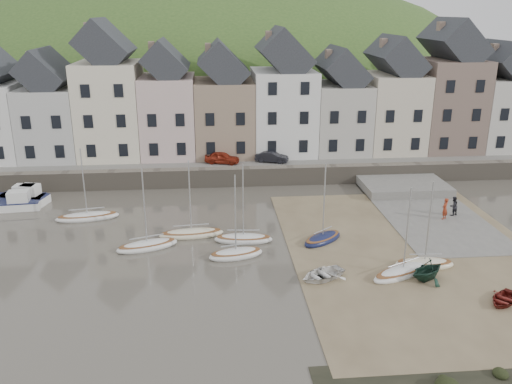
{
  "coord_description": "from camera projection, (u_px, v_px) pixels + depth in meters",
  "views": [
    {
      "loc": [
        -3.48,
        -33.67,
        16.64
      ],
      "look_at": [
        0.0,
        6.0,
        3.0
      ],
      "focal_mm": 37.5,
      "sensor_mm": 36.0,
      "label": 1
    }
  ],
  "objects": [
    {
      "name": "sailboat_5",
      "position": [
        323.0,
        238.0,
        40.29
      ],
      "size": [
        3.9,
        3.54,
        6.32
      ],
      "color": "#151B42",
      "rests_on": "ground"
    },
    {
      "name": "rowboat_red",
      "position": [
        504.0,
        299.0,
        31.77
      ],
      "size": [
        3.18,
        3.11,
        0.54
      ],
      "primitive_type": "imported",
      "rotation": [
        0.0,
        0.0,
        -0.85
      ],
      "color": "maroon",
      "rests_on": "beach"
    },
    {
      "name": "townhouse_terrace",
      "position": [
        258.0,
        100.0,
        57.81
      ],
      "size": [
        61.05,
        8.0,
        13.93
      ],
      "color": "silver",
      "rests_on": "quay_land"
    },
    {
      "name": "hillside",
      "position": [
        204.0,
        206.0,
        99.37
      ],
      "size": [
        134.4,
        84.0,
        84.0
      ],
      "color": "#365622",
      "rests_on": "ground"
    },
    {
      "name": "beach",
      "position": [
        416.0,
        254.0,
        38.32
      ],
      "size": [
        18.0,
        26.0,
        0.06
      ],
      "primitive_type": "cube",
      "color": "brown",
      "rests_on": "ground"
    },
    {
      "name": "sailboat_1",
      "position": [
        147.0,
        245.0,
        39.13
      ],
      "size": [
        4.78,
        2.9,
        6.32
      ],
      "color": "white",
      "rests_on": "ground"
    },
    {
      "name": "sailboat_4",
      "position": [
        243.0,
        238.0,
        40.29
      ],
      "size": [
        4.53,
        1.89,
        6.32
      ],
      "color": "white",
      "rests_on": "ground"
    },
    {
      "name": "slipway",
      "position": [
        427.0,
        212.0,
        46.18
      ],
      "size": [
        8.0,
        18.0,
        0.12
      ],
      "primitive_type": "cube",
      "color": "slate",
      "rests_on": "ground"
    },
    {
      "name": "motorboat_1",
      "position": [
        13.0,
        203.0,
        46.69
      ],
      "size": [
        5.07,
        2.21,
        1.7
      ],
      "color": "white",
      "rests_on": "ground"
    },
    {
      "name": "motorboat_0",
      "position": [
        19.0,
        197.0,
        48.19
      ],
      "size": [
        5.14,
        2.23,
        1.7
      ],
      "color": "white",
      "rests_on": "ground"
    },
    {
      "name": "person_red",
      "position": [
        445.0,
        209.0,
        44.16
      ],
      "size": [
        0.79,
        0.76,
        1.82
      ],
      "primitive_type": "imported",
      "rotation": [
        0.0,
        0.0,
        3.83
      ],
      "color": "maroon",
      "rests_on": "slipway"
    },
    {
      "name": "sailboat_0",
      "position": [
        87.0,
        216.0,
        44.58
      ],
      "size": [
        5.35,
        2.35,
        6.32
      ],
      "color": "white",
      "rests_on": "ground"
    },
    {
      "name": "sailboat_7",
      "position": [
        424.0,
        263.0,
        36.34
      ],
      "size": [
        4.11,
        1.76,
        6.32
      ],
      "color": "beige",
      "rests_on": "ground"
    },
    {
      "name": "rowboat_white",
      "position": [
        322.0,
        274.0,
        34.59
      ],
      "size": [
        3.85,
        3.46,
        0.66
      ],
      "primitive_type": "imported",
      "rotation": [
        0.0,
        0.0,
        -1.09
      ],
      "color": "white",
      "rests_on": "beach"
    },
    {
      "name": "seawall",
      "position": [
        246.0,
        176.0,
        53.14
      ],
      "size": [
        70.0,
        1.2,
        1.8
      ],
      "primitive_type": "cube",
      "color": "slate",
      "rests_on": "ground"
    },
    {
      "name": "quay_street",
      "position": [
        244.0,
        161.0,
        56.23
      ],
      "size": [
        70.0,
        7.0,
        0.1
      ],
      "primitive_type": "cube",
      "color": "slate",
      "rests_on": "quay_land"
    },
    {
      "name": "person_dark",
      "position": [
        453.0,
        206.0,
        44.98
      ],
      "size": [
        0.99,
        0.89,
        1.66
      ],
      "primitive_type": "imported",
      "rotation": [
        0.0,
        0.0,
        3.55
      ],
      "color": "black",
      "rests_on": "slipway"
    },
    {
      "name": "motorboat_2",
      "position": [
        25.0,
        197.0,
        48.23
      ],
      "size": [
        4.72,
        2.74,
        1.7
      ],
      "color": "white",
      "rests_on": "ground"
    },
    {
      "name": "car_left",
      "position": [
        222.0,
        158.0,
        54.89
      ],
      "size": [
        3.8,
        2.34,
        1.21
      ],
      "primitive_type": "imported",
      "rotation": [
        0.0,
        0.0,
        1.3
      ],
      "color": "maroon",
      "rests_on": "quay_street"
    },
    {
      "name": "sailboat_2",
      "position": [
        191.0,
        233.0,
        41.23
      ],
      "size": [
        5.1,
        1.96,
        6.32
      ],
      "color": "beige",
      "rests_on": "ground"
    },
    {
      "name": "quay_land",
      "position": [
        238.0,
        142.0,
        67.33
      ],
      "size": [
        90.0,
        30.0,
        1.5
      ],
      "primitive_type": "cube",
      "color": "#365622",
      "rests_on": "ground"
    },
    {
      "name": "ground",
      "position": [
        263.0,
        260.0,
        37.41
      ],
      "size": [
        160.0,
        160.0,
        0.0
      ],
      "primitive_type": "plane",
      "color": "#4E483D",
      "rests_on": "ground"
    },
    {
      "name": "car_right",
      "position": [
        272.0,
        157.0,
        55.33
      ],
      "size": [
        3.59,
        2.25,
        1.12
      ],
      "primitive_type": "imported",
      "rotation": [
        0.0,
        0.0,
        1.23
      ],
      "color": "black",
      "rests_on": "quay_street"
    },
    {
      "name": "rowboat_green",
      "position": [
        427.0,
        270.0,
        34.36
      ],
      "size": [
        3.53,
        3.38,
        1.44
      ],
      "primitive_type": "imported",
      "rotation": [
        0.0,
        0.0,
        -1.06
      ],
      "color": "#153024",
      "rests_on": "beach"
    },
    {
      "name": "sailboat_6",
      "position": [
        403.0,
        271.0,
        35.23
      ],
      "size": [
        5.25,
        3.64,
        6.32
      ],
      "color": "white",
      "rests_on": "ground"
    },
    {
      "name": "sailboat_3",
      "position": [
        236.0,
        254.0,
        37.79
      ],
      "size": [
        4.17,
        2.33,
        6.32
      ],
      "color": "white",
      "rests_on": "ground"
    }
  ]
}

